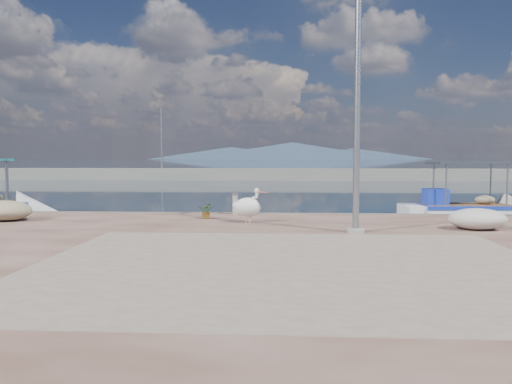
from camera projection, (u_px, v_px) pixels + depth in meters
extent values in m
plane|color=#162635|center=(247.00, 258.00, 11.81)|extent=(1400.00, 1400.00, 0.00)
cube|color=#503022|center=(208.00, 340.00, 5.82)|extent=(44.00, 22.00, 0.50)
cube|color=gray|center=(291.00, 265.00, 8.73)|extent=(9.00, 7.00, 0.01)
cube|color=gray|center=(276.00, 174.00, 51.60)|extent=(120.00, 2.20, 1.20)
cylinder|color=gray|center=(161.00, 142.00, 52.06)|extent=(0.16, 0.16, 7.00)
cylinder|color=gray|center=(355.00, 141.00, 50.90)|extent=(0.16, 0.16, 7.00)
cone|color=#28384C|center=(232.00, 153.00, 662.62)|extent=(220.00, 220.00, 16.00)
cone|color=#28384C|center=(292.00, 151.00, 657.80)|extent=(280.00, 280.00, 22.00)
cone|color=#28384C|center=(353.00, 154.00, 653.46)|extent=(200.00, 200.00, 14.00)
cube|color=white|center=(468.00, 216.00, 19.69)|extent=(5.41, 2.08, 0.87)
cube|color=#1930A4|center=(468.00, 206.00, 19.66)|extent=(3.93, 2.04, 0.13)
cube|color=maroon|center=(468.00, 217.00, 19.69)|extent=(3.93, 2.02, 0.11)
cube|color=#1930A4|center=(435.00, 197.00, 19.63)|extent=(0.87, 0.87, 0.64)
cube|color=#23282D|center=(470.00, 163.00, 19.54)|extent=(3.02, 1.84, 0.07)
cylinder|color=tan|center=(246.00, 218.00, 14.34)|extent=(0.03, 0.03, 0.25)
cylinder|color=tan|center=(250.00, 218.00, 14.30)|extent=(0.03, 0.03, 0.25)
ellipsoid|color=silver|center=(248.00, 207.00, 14.30)|extent=(0.85, 0.63, 0.55)
cylinder|color=silver|center=(256.00, 198.00, 14.21)|extent=(0.20, 0.14, 0.46)
sphere|color=silver|center=(257.00, 191.00, 14.19)|extent=(0.15, 0.15, 0.15)
cone|color=#DE7856|center=(263.00, 192.00, 14.14)|extent=(0.38, 0.16, 0.11)
cylinder|color=gray|center=(357.00, 91.00, 12.22)|extent=(0.16, 0.16, 7.00)
cylinder|color=gray|center=(356.00, 231.00, 12.46)|extent=(0.44, 0.44, 0.10)
cylinder|color=gray|center=(235.00, 204.00, 16.37)|extent=(0.18, 0.18, 0.69)
cylinder|color=gray|center=(235.00, 194.00, 16.35)|extent=(0.24, 0.24, 0.06)
imported|color=#33722D|center=(207.00, 211.00, 15.23)|extent=(0.50, 0.45, 0.48)
ellipsoid|color=#B9AC89|center=(5.00, 211.00, 14.76)|extent=(1.55, 1.21, 0.60)
ellipsoid|color=beige|center=(477.00, 219.00, 12.98)|extent=(1.48, 1.11, 0.55)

